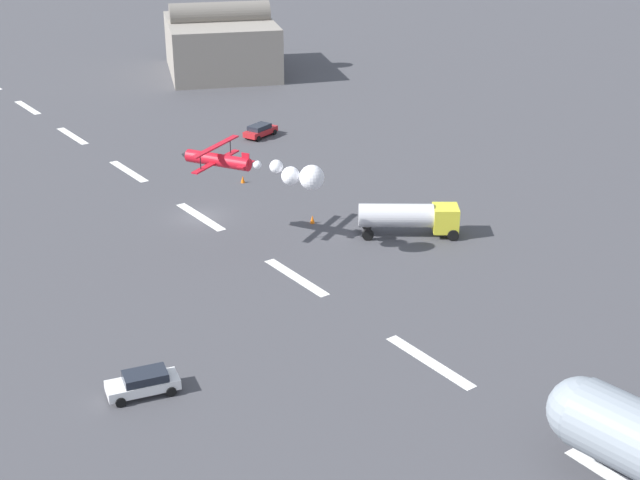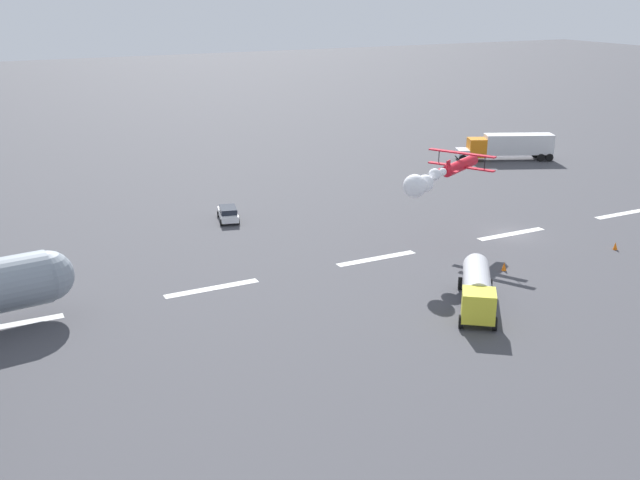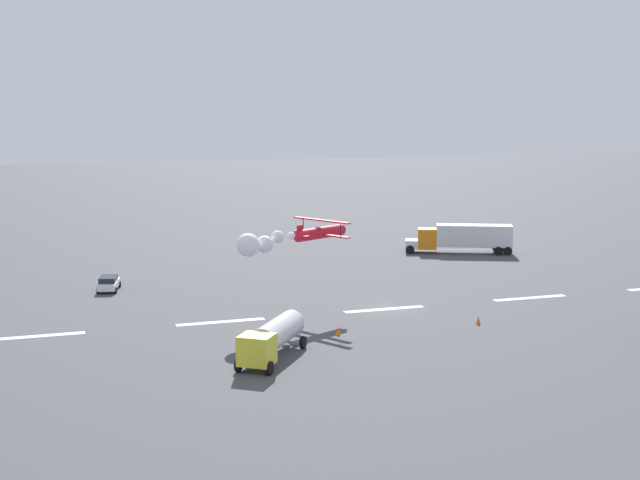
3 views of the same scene
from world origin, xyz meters
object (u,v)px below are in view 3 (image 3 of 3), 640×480
stunt_biplane_red (283,239)px  followme_car_yellow (109,283)px  traffic_cone_near (478,320)px  semi_truck_orange (463,237)px  fuel_tanker_truck (272,337)px  traffic_cone_far (338,331)px

stunt_biplane_red → followme_car_yellow: (13.65, -18.09, -6.56)m
followme_car_yellow → traffic_cone_near: bearing=139.5°
followme_car_yellow → semi_truck_orange: bearing=-168.2°
semi_truck_orange → fuel_tanker_truck: semi_truck_orange is taller
semi_truck_orange → traffic_cone_near: (16.41, 34.71, -1.74)m
semi_truck_orange → fuel_tanker_truck: (36.64, 39.64, -0.38)m
stunt_biplane_red → traffic_cone_near: (-15.83, 7.05, -7.00)m
stunt_biplane_red → fuel_tanker_truck: 13.94m
stunt_biplane_red → traffic_cone_far: bearing=113.5°
fuel_tanker_truck → followme_car_yellow: (9.24, -30.06, -0.93)m
traffic_cone_far → followme_car_yellow: bearing=-56.2°
fuel_tanker_truck → stunt_biplane_red: bearing=-110.2°
semi_truck_orange → traffic_cone_far: (29.38, 34.25, -1.74)m
fuel_tanker_truck → traffic_cone_near: fuel_tanker_truck is taller
semi_truck_orange → followme_car_yellow: 46.89m
stunt_biplane_red → traffic_cone_near: stunt_biplane_red is taller
traffic_cone_far → stunt_biplane_red: bearing=-66.5°
semi_truck_orange → traffic_cone_near: 38.44m
followme_car_yellow → traffic_cone_far: 29.69m
fuel_tanker_truck → traffic_cone_far: 9.14m
traffic_cone_near → semi_truck_orange: bearing=-115.3°
stunt_biplane_red → semi_truck_orange: 42.81m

